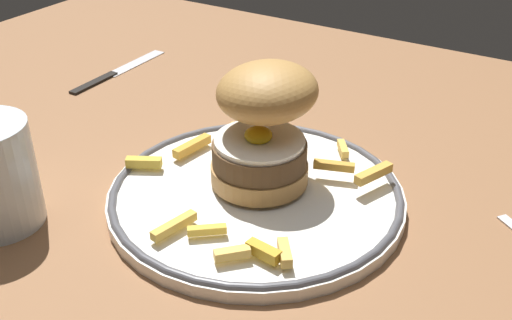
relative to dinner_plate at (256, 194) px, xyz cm
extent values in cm
cube|color=brown|center=(-2.48, -4.11, -2.84)|extent=(125.74, 108.34, 4.00)
cylinder|color=white|center=(0.00, 0.00, -0.24)|extent=(27.82, 27.82, 1.20)
torus|color=#4C4C51|center=(0.00, 0.00, 0.36)|extent=(27.42, 27.42, 0.80)
cylinder|color=#B07F44|center=(-0.39, 1.26, 1.66)|extent=(9.21, 9.21, 1.80)
cylinder|color=brown|center=(-0.39, 1.26, 3.68)|extent=(8.87, 8.87, 2.23)
cylinder|color=white|center=(-0.39, 1.26, 5.04)|extent=(8.41, 8.41, 0.50)
ellipsoid|color=yellow|center=(-0.44, 1.14, 5.71)|extent=(2.60, 2.60, 1.40)
ellipsoid|color=#B28143|center=(-0.73, 3.10, 9.21)|extent=(13.31, 13.22, 5.77)
cube|color=gold|center=(-11.43, -2.52, 1.23)|extent=(3.52, 2.51, 0.94)
cube|color=gold|center=(7.23, -7.41, 1.20)|extent=(2.48, 2.89, 0.87)
cube|color=gold|center=(-9.36, 2.64, 1.22)|extent=(1.57, 4.85, 0.91)
cube|color=gold|center=(-4.98, 9.85, 1.22)|extent=(1.09, 3.77, 0.91)
cube|color=gold|center=(-2.88, -9.15, 1.17)|extent=(1.71, 4.59, 0.81)
cube|color=gold|center=(0.19, -8.13, 1.11)|extent=(2.99, 2.63, 0.70)
cube|color=gold|center=(5.74, -8.22, 1.25)|extent=(3.11, 1.33, 0.96)
cube|color=gold|center=(-4.52, 9.28, 1.22)|extent=(1.91, 4.64, 0.90)
cube|color=gold|center=(9.13, 6.06, 2.09)|extent=(2.35, 4.38, 0.88)
cube|color=gold|center=(5.27, 5.67, 1.91)|extent=(3.96, 1.99, 0.76)
cube|color=#EEB950|center=(3.74, -9.69, 1.19)|extent=(2.63, 2.69, 0.85)
cube|color=gold|center=(-6.47, 8.95, 1.13)|extent=(4.38, 1.20, 0.74)
cube|color=gold|center=(4.03, 10.49, 1.13)|extent=(2.24, 2.73, 0.73)
cube|color=black|center=(-33.01, 12.42, -0.54)|extent=(1.31, 8.02, 0.70)
cube|color=silver|center=(-33.13, 20.92, -0.64)|extent=(1.96, 11.02, 0.24)
camera|label=1|loc=(25.49, -41.48, 32.42)|focal=43.57mm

